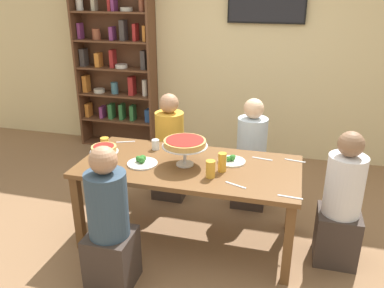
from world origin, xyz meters
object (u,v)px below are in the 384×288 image
Objects in this scene: bookshelf at (116,67)px; personal_pizza_stand at (104,152)px; diner_near_left at (109,229)px; cutlery_knife_far at (126,142)px; cutlery_fork_near at (295,161)px; beer_glass_amber_spare at (210,169)px; beer_glass_amber_tall at (105,146)px; cutlery_knife_near at (290,197)px; diner_far_left at (170,154)px; salad_plate_far_diner at (231,160)px; diner_head_east at (341,208)px; beer_glass_amber_short at (222,162)px; water_glass_clear_near at (156,144)px; dining_table at (189,173)px; cutlery_fork_far at (262,159)px; television at (267,1)px; cutlery_spare_fork at (236,185)px; deep_dish_pizza_stand at (185,144)px; salad_plate_near_diner at (142,162)px; diner_far_right at (251,161)px.

personal_pizza_stand is at bearing -67.41° from bookshelf.
diner_near_left is 1.15m from cutlery_knife_far.
personal_pizza_stand is 1.63m from cutlery_fork_near.
beer_glass_amber_spare is 0.82m from cutlery_fork_near.
beer_glass_amber_tall is 0.82× the size of cutlery_knife_near.
diner_far_left reaches higher than salad_plate_far_diner.
diner_head_east is 4.84× the size of personal_pizza_stand.
beer_glass_amber_spare is at bearing -12.63° from beer_glass_amber_tall.
beer_glass_amber_short is 1.69× the size of water_glass_clear_near.
water_glass_clear_near is at bearing 171.96° from salad_plate_far_diner.
diner_head_east is 7.77× the size of beer_glass_amber_tall.
cutlery_fork_far reaches higher than dining_table.
beer_glass_amber_tall is 0.32m from cutlery_knife_far.
cutlery_knife_far is (-1.13, -1.76, -1.25)m from television.
diner_near_left is 4.77× the size of salad_plate_far_diner.
beer_glass_amber_spare is 0.79× the size of cutlery_fork_far.
cutlery_knife_near is 0.42m from cutlery_spare_fork.
deep_dish_pizza_stand is 1.48× the size of salad_plate_near_diner.
cutlery_spare_fork is at bearing 40.49° from diner_far_left.
personal_pizza_stand is at bearing 27.11° from diner_near_left.
deep_dish_pizza_stand is 2.14× the size of cutlery_knife_far.
deep_dish_pizza_stand is 2.41× the size of beer_glass_amber_short.
salad_plate_far_diner is 1.63× the size of beer_glass_amber_tall.
dining_table is 10.42× the size of cutlery_fork_near.
bookshelf reaches higher than diner_far_left.
television reaches higher than diner_head_east.
cutlery_knife_far is (-2.00, 0.32, 0.25)m from diner_head_east.
salad_plate_near_diner is 0.44m from beer_glass_amber_tall.
water_glass_clear_near is at bearing -7.76° from diner_head_east.
cutlery_knife_far is (-1.59, 0.70, 0.00)m from cutlery_knife_near.
salad_plate_near_diner is 0.77m from salad_plate_far_diner.
dining_table is at bearing -29.23° from diner_near_left.
diner_head_east is 1.82m from diner_far_left.
diner_far_right and diner_near_left have the same top height.
beer_glass_amber_short is (1.10, -0.10, 0.01)m from beer_glass_amber_tall.
personal_pizza_stand is at bearing -10.80° from diner_far_left.
diner_far_right is 1.28m from cutlery_knife_far.
diner_near_left is at bearing -66.73° from bookshelf.
water_glass_clear_near is 0.53× the size of cutlery_spare_fork.
deep_dish_pizza_stand is at bearing 27.05° from diner_far_left.
diner_near_left is at bearing -130.65° from salad_plate_far_diner.
dining_table is 7.89× the size of personal_pizza_stand.
diner_head_east is 1.68m from salad_plate_near_diner.
water_glass_clear_near is at bearing 156.27° from beer_glass_amber_short.
cutlery_fork_near is at bearing 43.18° from diner_far_right.
television is 2.80m from cutlery_knife_near.
cutlery_knife_far is (-0.74, 0.34, 0.09)m from dining_table.
television is 5.19× the size of cutlery_spare_fork.
bookshelf is 2.55m from personal_pizza_stand.
cutlery_knife_far is at bearing 77.71° from beer_glass_amber_tall.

